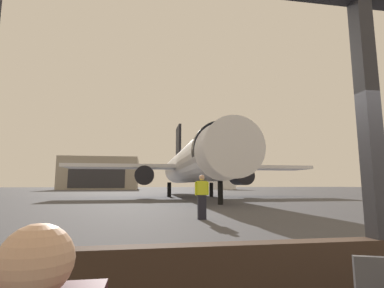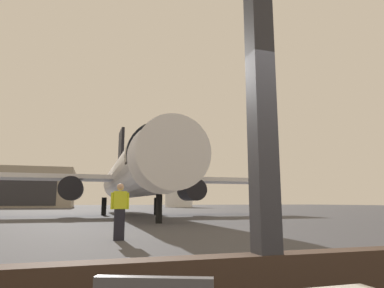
% 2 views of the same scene
% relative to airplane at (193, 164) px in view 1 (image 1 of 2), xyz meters
% --- Properties ---
extents(ground_plane, '(220.00, 220.00, 0.00)m').
position_rel_airplane_xyz_m(ground_plane, '(-2.37, 12.11, -3.53)').
color(ground_plane, '#424247').
extents(window_frame, '(9.03, 0.24, 3.98)m').
position_rel_airplane_xyz_m(window_frame, '(-2.37, -27.89, -2.19)').
color(window_frame, '#38281E').
rests_on(window_frame, ground).
extents(airplane, '(26.55, 31.13, 10.50)m').
position_rel_airplane_xyz_m(airplane, '(0.00, 0.00, 0.00)').
color(airplane, silver).
rests_on(airplane, ground).
extents(ground_crew_worker, '(0.57, 0.22, 1.74)m').
position_rel_airplane_xyz_m(ground_crew_worker, '(-2.86, -19.64, -2.63)').
color(ground_crew_worker, black).
rests_on(ground_crew_worker, ground).
extents(distant_hangar, '(20.36, 16.10, 8.75)m').
position_rel_airplane_xyz_m(distant_hangar, '(-17.40, 54.89, 0.84)').
color(distant_hangar, '#9E9384').
rests_on(distant_hangar, ground).
extents(fuel_storage_tank, '(6.50, 6.50, 6.01)m').
position_rel_airplane_xyz_m(fuel_storage_tank, '(16.82, 47.67, -0.53)').
color(fuel_storage_tank, white).
rests_on(fuel_storage_tank, ground).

